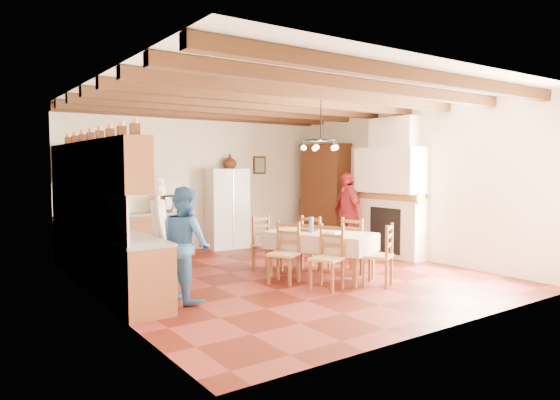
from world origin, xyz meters
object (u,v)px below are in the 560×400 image
object	(u,v)px
person_woman_blue	(186,244)
microwave	(171,204)
chair_right_near	(356,245)
chair_left_far	(284,253)
chair_right_far	(316,242)
person_woman_red	(347,213)
chair_end_near	(378,255)
chair_left_near	(327,257)
chair_end_far	(268,244)
dining_table	(320,237)
refrigerator	(225,208)
hutch	(326,194)
person_man	(159,234)

from	to	relation	value
person_woman_blue	microwave	distance (m)	3.65
chair_right_near	chair_left_far	bearing A→B (deg)	66.85
chair_right_far	microwave	xyz separation A→B (m)	(-1.56, 2.80, 0.58)
person_woman_red	chair_right_far	bearing A→B (deg)	-48.79
person_woman_blue	chair_end_near	bearing A→B (deg)	-113.25
person_woman_red	microwave	bearing A→B (deg)	-109.87
chair_left_near	chair_right_far	distance (m)	1.50
chair_end_far	person_woman_blue	world-z (taller)	person_woman_blue
dining_table	person_woman_blue	xyz separation A→B (m)	(-2.39, -0.04, 0.12)
dining_table	refrigerator	bearing A→B (deg)	87.39
refrigerator	chair_right_far	distance (m)	2.98
dining_table	chair_left_far	distance (m)	0.75
hutch	chair_right_far	xyz separation A→B (m)	(-1.98, -2.08, -0.69)
refrigerator	chair_left_far	size ratio (longest dim) A/B	1.84
refrigerator	person_woman_red	size ratio (longest dim) A/B	1.05
chair_left_far	microwave	size ratio (longest dim) A/B	1.66
person_woman_blue	chair_right_near	bearing A→B (deg)	-95.74
chair_right_near	chair_end_far	size ratio (longest dim) A/B	1.00
person_woman_red	chair_end_near	bearing A→B (deg)	-21.37
chair_right_near	person_woman_red	xyz separation A→B (m)	(1.19, 1.54, 0.36)
chair_right_far	chair_end_near	distance (m)	1.53
hutch	microwave	size ratio (longest dim) A/B	4.05
refrigerator	chair_end_near	xyz separation A→B (m)	(0.21, -4.47, -0.40)
hutch	chair_end_near	distance (m)	4.17
dining_table	person_man	size ratio (longest dim) A/B	1.14
person_man	person_woman_red	world-z (taller)	person_woman_red
chair_end_near	microwave	xyz separation A→B (m)	(-1.55, 4.33, 0.58)
chair_end_near	chair_end_far	distance (m)	2.01
refrigerator	person_woman_red	xyz separation A→B (m)	(1.78, -2.06, -0.04)
chair_end_near	person_woman_red	world-z (taller)	person_woman_red
chair_left_far	chair_end_far	bearing A→B (deg)	131.87
chair_left_near	person_woman_blue	size ratio (longest dim) A/B	0.61
chair_end_far	person_woman_red	bearing A→B (deg)	3.41
chair_right_far	microwave	world-z (taller)	microwave
chair_right_near	microwave	xyz separation A→B (m)	(-1.93, 3.45, 0.58)
chair_right_near	hutch	bearing A→B (deg)	-50.85
chair_right_near	chair_right_far	distance (m)	0.75
chair_end_near	person_man	distance (m)	3.31
chair_left_far	person_woman_red	size ratio (longest dim) A/B	0.57
dining_table	chair_left_far	bearing A→B (deg)	179.01
chair_right_near	microwave	bearing A→B (deg)	8.78
dining_table	person_woman_blue	size ratio (longest dim) A/B	1.23
hutch	dining_table	bearing A→B (deg)	-135.40
dining_table	chair_left_far	world-z (taller)	chair_left_far
chair_left_far	dining_table	bearing A→B (deg)	59.08
person_man	person_woman_blue	bearing A→B (deg)	-150.95
chair_left_near	person_woman_red	bearing A→B (deg)	109.67
chair_end_near	person_man	size ratio (longest dim) A/B	0.57
hutch	person_woman_blue	world-z (taller)	hutch
chair_end_far	chair_end_near	bearing A→B (deg)	-76.40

